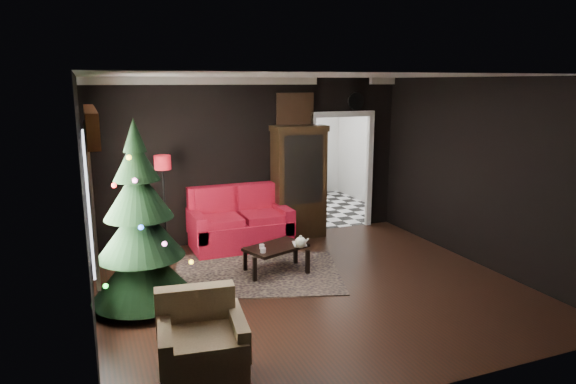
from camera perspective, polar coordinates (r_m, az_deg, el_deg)
name	(u,v)px	position (r m, az deg, el deg)	size (l,w,h in m)	color
floor	(313,288)	(7.04, 2.77, -10.65)	(5.50, 5.50, 0.00)	black
ceiling	(315,76)	(6.49, 3.02, 12.79)	(5.50, 5.50, 0.00)	white
wall_back	(254,160)	(8.92, -3.82, 3.59)	(5.50, 5.50, 0.00)	black
wall_front	(436,242)	(4.54, 16.18, -5.35)	(5.50, 5.50, 0.00)	black
wall_left	(86,205)	(6.04, -21.57, -1.40)	(5.50, 5.50, 0.00)	black
wall_right	(482,173)	(8.14, 20.78, 1.99)	(5.50, 5.50, 0.00)	black
doorway	(341,173)	(9.63, 5.88, 2.08)	(1.10, 0.10, 2.10)	white
left_window	(89,197)	(6.23, -21.26, -0.52)	(0.05, 1.60, 1.40)	white
valance	(91,124)	(6.11, -21.10, 7.06)	(0.12, 2.10, 0.35)	brown
kitchen_floor	(308,209)	(11.17, 2.20, -1.95)	(3.00, 3.00, 0.00)	white
kitchen_window	(283,126)	(12.21, -0.51, 7.36)	(0.70, 0.06, 0.70)	white
rug	(256,273)	(7.53, -3.54, -9.03)	(2.40, 1.75, 0.01)	#43293D
loveseat	(240,218)	(8.57, -5.35, -2.95)	(1.70, 0.90, 1.00)	#99040B
curio_cabinet	(299,185)	(9.04, 1.19, 0.84)	(0.90, 0.45, 1.90)	black
floor_lamp	(165,208)	(8.11, -13.55, -1.70)	(0.27, 0.27, 1.62)	black
christmas_tree	(140,225)	(6.41, -16.17, -3.50)	(1.25, 1.25, 2.39)	black
armchair	(202,340)	(4.85, -9.51, -15.92)	(0.78, 0.78, 0.80)	tan
coffee_table	(276,259)	(7.50, -1.34, -7.44)	(0.87, 0.52, 0.39)	black
teapot	(301,242)	(7.33, 1.41, -5.58)	(0.18, 0.18, 0.17)	#E9EACA
cup_a	(262,246)	(7.33, -2.93, -6.08)	(0.07, 0.07, 0.06)	white
cup_b	(263,250)	(7.16, -2.79, -6.50)	(0.08, 0.08, 0.07)	white
book	(293,237)	(7.44, 0.59, -4.99)	(0.19, 0.02, 0.26)	#A0826A
wall_clock	(356,101)	(9.56, 7.54, 9.99)	(0.32, 0.32, 0.06)	white
painting	(295,110)	(9.05, 0.77, 9.15)	(0.62, 0.05, 0.52)	#B17F44
kitchen_counter	(287,180)	(12.15, -0.07, 1.39)	(1.80, 0.60, 0.90)	white
kitchen_table	(301,197)	(10.70, 1.40, -0.52)	(0.70, 0.70, 0.75)	brown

